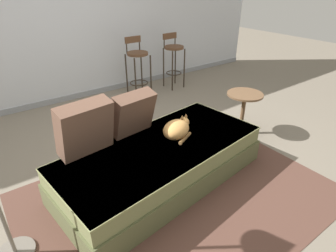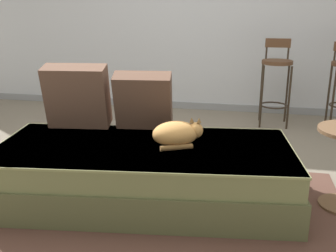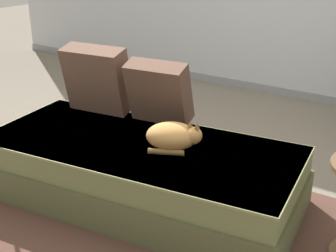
% 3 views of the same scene
% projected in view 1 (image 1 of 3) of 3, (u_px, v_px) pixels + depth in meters
% --- Properties ---
extents(ground_plane, '(16.00, 16.00, 0.00)m').
position_uv_depth(ground_plane, '(142.00, 161.00, 3.15)').
color(ground_plane, slate).
rests_on(ground_plane, ground).
extents(wall_back_panel, '(8.00, 0.10, 2.60)m').
position_uv_depth(wall_back_panel, '(58.00, 16.00, 4.13)').
color(wall_back_panel, silver).
rests_on(wall_back_panel, ground).
extents(wall_baseboard_trim, '(8.00, 0.02, 0.09)m').
position_uv_depth(wall_baseboard_trim, '(73.00, 97.00, 4.69)').
color(wall_baseboard_trim, gray).
rests_on(wall_baseboard_trim, ground).
extents(area_rug, '(2.76, 2.03, 0.01)m').
position_uv_depth(area_rug, '(180.00, 195.00, 2.65)').
color(area_rug, brown).
rests_on(area_rug, ground).
extents(couch, '(2.16, 1.18, 0.41)m').
position_uv_depth(couch, '(162.00, 163.00, 2.77)').
color(couch, brown).
rests_on(couch, ground).
extents(throw_pillow_corner, '(0.51, 0.32, 0.50)m').
position_uv_depth(throw_pillow_corner, '(85.00, 128.00, 2.45)').
color(throw_pillow_corner, brown).
rests_on(throw_pillow_corner, couch).
extents(throw_pillow_middle, '(0.46, 0.32, 0.46)m').
position_uv_depth(throw_pillow_middle, '(133.00, 113.00, 2.77)').
color(throw_pillow_middle, brown).
rests_on(throw_pillow_middle, couch).
extents(cat, '(0.39, 0.35, 0.20)m').
position_uv_depth(cat, '(177.00, 129.00, 2.78)').
color(cat, tan).
rests_on(cat, couch).
extents(bar_stool_near_window, '(0.34, 0.34, 0.97)m').
position_uv_depth(bar_stool_near_window, '(138.00, 62.00, 4.59)').
color(bar_stool_near_window, '#2D2319').
rests_on(bar_stool_near_window, ground).
extents(bar_stool_by_doorway, '(0.34, 0.34, 0.95)m').
position_uv_depth(bar_stool_by_doorway, '(173.00, 55.00, 4.96)').
color(bar_stool_by_doorway, '#2D2319').
rests_on(bar_stool_by_doorway, ground).
extents(side_table, '(0.44, 0.44, 0.56)m').
position_uv_depth(side_table, '(243.00, 108.00, 3.52)').
color(side_table, brown).
rests_on(side_table, ground).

